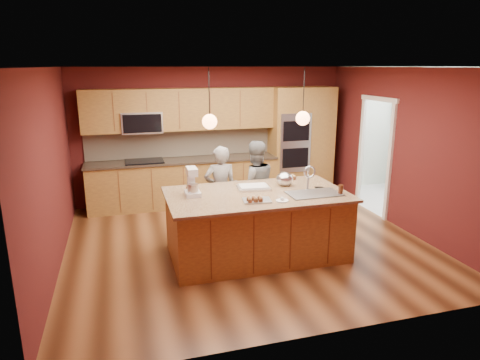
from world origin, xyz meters
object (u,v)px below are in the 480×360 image
object	(u,v)px
stand_mixer	(192,184)
island	(258,223)
person_left	(220,190)
mixing_bowl	(285,179)
person_right	(254,186)

from	to	relation	value
stand_mixer	island	bearing A→B (deg)	-8.66
stand_mixer	person_left	bearing A→B (deg)	54.84
stand_mixer	mixing_bowl	xyz separation A→B (m)	(1.44, 0.12, -0.07)
island	person_right	size ratio (longest dim) A/B	1.68
person_left	stand_mixer	world-z (taller)	person_left
person_right	mixing_bowl	world-z (taller)	person_right
island	person_left	world-z (taller)	person_left
stand_mixer	mixing_bowl	distance (m)	1.45
island	mixing_bowl	size ratio (longest dim) A/B	10.06
person_left	person_right	bearing A→B (deg)	-179.02
person_right	stand_mixer	bearing A→B (deg)	35.24
mixing_bowl	stand_mixer	bearing A→B (deg)	-175.38
island	stand_mixer	distance (m)	1.13
island	stand_mixer	bearing A→B (deg)	170.42
person_right	island	bearing A→B (deg)	75.45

